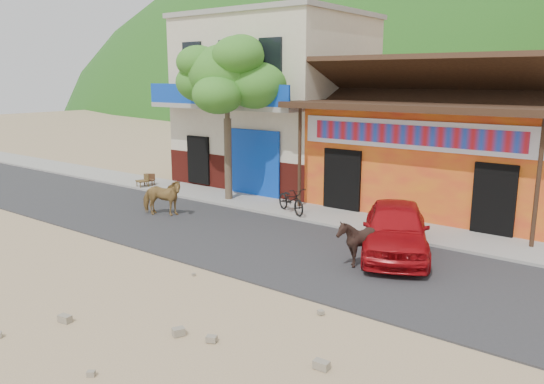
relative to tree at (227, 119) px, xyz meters
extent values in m
plane|color=#9E825B|center=(4.60, -5.80, -3.12)|extent=(120.00, 120.00, 0.00)
cube|color=#28282B|center=(4.60, -3.30, -3.10)|extent=(60.00, 5.00, 0.04)
cube|color=gray|center=(4.60, 0.20, -3.06)|extent=(60.00, 2.00, 0.12)
cube|color=orange|center=(6.60, 4.20, -1.32)|extent=(8.00, 6.00, 3.60)
cube|color=beige|center=(-0.90, 4.20, 0.38)|extent=(7.00, 6.00, 7.00)
imported|color=olive|center=(-0.32, -2.99, -2.46)|extent=(1.61, 1.26, 1.24)
imported|color=black|center=(7.25, -3.36, -2.48)|extent=(1.43, 1.39, 1.21)
imported|color=#A50B11|center=(7.61, -2.00, -2.38)|extent=(3.20, 4.40, 1.39)
imported|color=black|center=(3.10, -0.33, -2.56)|extent=(1.76, 1.27, 0.88)
camera|label=1|loc=(13.06, -14.56, 1.48)|focal=35.00mm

